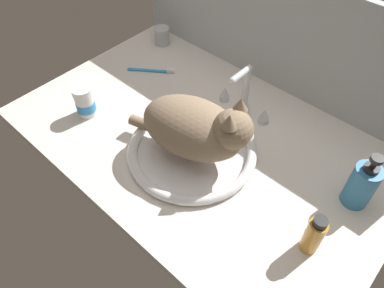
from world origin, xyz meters
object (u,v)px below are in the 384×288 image
object	(u,v)px
amber_bottle	(314,235)
pill_bottle	(85,102)
metal_jar	(162,36)
soap_pump_bottle	(362,185)
sink_basin	(192,150)
toothbrush	(152,70)
faucet	(244,95)
cat	(199,129)

from	to	relation	value
amber_bottle	pill_bottle	bearing A→B (deg)	-174.71
metal_jar	soap_pump_bottle	world-z (taller)	soap_pump_bottle
sink_basin	toothbrush	world-z (taller)	sink_basin
metal_jar	amber_bottle	size ratio (longest dim) A/B	0.55
faucet	cat	bearing A→B (deg)	-85.12
cat	soap_pump_bottle	xyz separation A→B (cm)	(39.64, 15.76, -4.41)
sink_basin	amber_bottle	bearing A→B (deg)	-4.31
metal_jar	pill_bottle	world-z (taller)	pill_bottle
toothbrush	metal_jar	bearing A→B (deg)	123.86
soap_pump_bottle	toothbrush	bearing A→B (deg)	178.13
sink_basin	amber_bottle	xyz separation A→B (cm)	(39.65, -2.99, 4.48)
soap_pump_bottle	faucet	bearing A→B (deg)	169.93
sink_basin	cat	size ratio (longest dim) A/B	1.00
cat	amber_bottle	size ratio (longest dim) A/B	3.03
faucet	soap_pump_bottle	distance (cm)	42.27
cat	pill_bottle	bearing A→B (deg)	-164.51
cat	pill_bottle	size ratio (longest dim) A/B	3.64
faucet	pill_bottle	world-z (taller)	faucet
toothbrush	pill_bottle	bearing A→B (deg)	-88.75
sink_basin	soap_pump_bottle	world-z (taller)	soap_pump_bottle
sink_basin	faucet	world-z (taller)	faucet
pill_bottle	sink_basin	bearing A→B (deg)	15.54
sink_basin	soap_pump_bottle	size ratio (longest dim) A/B	2.14
sink_basin	cat	bearing A→B (deg)	14.59
faucet	amber_bottle	distance (cm)	47.79
sink_basin	cat	xyz separation A→B (cm)	(1.98, 0.51, 9.92)
pill_bottle	amber_bottle	bearing A→B (deg)	5.29
amber_bottle	metal_jar	bearing A→B (deg)	156.75
faucet	metal_jar	bearing A→B (deg)	167.38
metal_jar	soap_pump_bottle	bearing A→B (deg)	-11.42
metal_jar	pill_bottle	distance (cm)	45.47
cat	metal_jar	distance (cm)	59.75
faucet	metal_jar	size ratio (longest dim) A/B	2.80
metal_jar	toothbrush	distance (cm)	18.64
sink_basin	toothbrush	bearing A→B (deg)	152.72
faucet	soap_pump_bottle	size ratio (longest dim) A/B	1.09
faucet	toothbrush	xyz separation A→B (cm)	(-36.52, -4.83, -6.40)
cat	pill_bottle	xyz separation A→B (cm)	(-37.87, -10.49, -6.47)
sink_basin	cat	distance (cm)	10.13
metal_jar	cat	bearing A→B (deg)	-34.59
pill_bottle	faucet	bearing A→B (deg)	43.15
pill_bottle	soap_pump_bottle	distance (cm)	81.86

